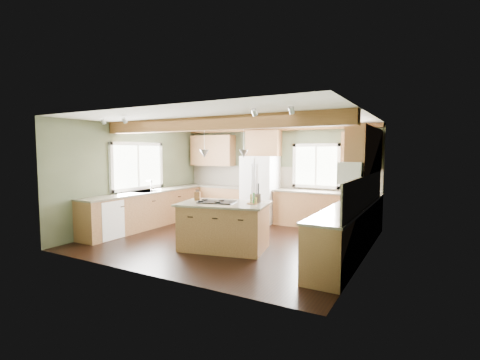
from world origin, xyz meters
The scene contains 37 objects.
floor centered at (0.00, 0.00, 0.00)m, with size 5.60×5.60×0.00m, color black.
ceiling centered at (0.00, 0.00, 2.60)m, with size 5.60×5.60×0.00m, color silver.
wall_back centered at (0.00, 2.50, 1.30)m, with size 5.60×5.60×0.00m, color #434C36.
wall_left centered at (-2.80, 0.00, 1.30)m, with size 5.00×5.00×0.00m, color #434C36.
wall_right centered at (2.80, 0.00, 1.30)m, with size 5.00×5.00×0.00m, color #434C36.
ceiling_beam centered at (0.00, -0.66, 2.47)m, with size 5.55×0.26×0.26m, color brown.
soffit_trim centered at (0.00, 2.40, 2.54)m, with size 5.55×0.20×0.10m, color brown.
backsplash_back centered at (0.00, 2.48, 1.21)m, with size 5.58×0.03×0.58m, color brown.
backsplash_right centered at (2.78, 0.05, 1.21)m, with size 0.03×3.70×0.58m, color brown.
base_cab_back_left centered at (-1.79, 2.20, 0.44)m, with size 2.02×0.60×0.88m, color brown.
counter_back_left centered at (-1.79, 2.20, 0.90)m, with size 2.06×0.64×0.04m, color brown.
base_cab_back_right centered at (1.49, 2.20, 0.44)m, with size 2.62×0.60×0.88m, color brown.
counter_back_right centered at (1.49, 2.20, 0.90)m, with size 2.66×0.64×0.04m, color brown.
base_cab_left centered at (-2.50, 0.05, 0.44)m, with size 0.60×3.70×0.88m, color brown.
counter_left centered at (-2.50, 0.05, 0.90)m, with size 0.64×3.74×0.04m, color brown.
base_cab_right centered at (2.50, 0.05, 0.44)m, with size 0.60×3.70×0.88m, color brown.
counter_right centered at (2.50, 0.05, 0.90)m, with size 0.64×3.74×0.04m, color brown.
upper_cab_back_left centered at (-1.99, 2.33, 1.95)m, with size 1.40×0.35×0.90m, color brown.
upper_cab_over_fridge centered at (-0.30, 2.33, 2.15)m, with size 0.96×0.35×0.70m, color brown.
upper_cab_right centered at (2.62, 0.90, 1.95)m, with size 0.35×2.20×0.90m, color brown.
upper_cab_back_corner centered at (2.30, 2.33, 1.95)m, with size 0.90×0.35×0.90m, color brown.
window_left centered at (-2.78, 0.05, 1.55)m, with size 0.04×1.60×1.05m, color white.
window_back centered at (1.15, 2.48, 1.55)m, with size 1.10×0.04×1.00m, color white.
sink centered at (-2.50, 0.05, 0.91)m, with size 0.50×0.65×0.03m, color #262628.
faucet centered at (-2.32, 0.05, 1.05)m, with size 0.02×0.02×0.28m, color #B2B2B7.
dishwasher centered at (-2.49, -1.25, 0.43)m, with size 0.60×0.60×0.84m, color white.
oven centered at (2.49, -1.25, 0.43)m, with size 0.60×0.72×0.84m, color white.
microwave centered at (2.58, -0.05, 1.55)m, with size 0.40×0.70×0.38m, color white.
pendant_left centered at (-0.13, -0.75, 1.88)m, with size 0.18×0.18×0.16m, color #B2B2B7.
pendant_right centered at (0.65, -0.58, 1.88)m, with size 0.18×0.18×0.16m, color #B2B2B7.
refrigerator centered at (-0.30, 2.12, 0.90)m, with size 0.90×0.74×1.80m, color white.
island centered at (0.26, -0.66, 0.44)m, with size 1.61×0.99×0.88m, color brown.
island_top centered at (0.26, -0.66, 0.90)m, with size 1.72×1.09×0.04m, color brown.
cooktop centered at (0.13, -0.69, 0.93)m, with size 0.70×0.47×0.02m, color black.
knife_block centered at (-0.39, -0.64, 1.01)m, with size 0.11×0.08×0.18m, color brown.
utensil_crock centered at (0.82, -0.31, 1.01)m, with size 0.13×0.13×0.17m, color #463B38.
bottle_tray centered at (0.81, -0.51, 1.02)m, with size 0.22×0.22×0.20m, color brown, non-canonical shape.
Camera 1 is at (3.83, -6.40, 1.92)m, focal length 26.00 mm.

